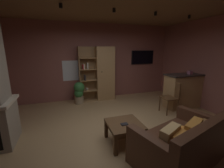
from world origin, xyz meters
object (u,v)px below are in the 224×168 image
object	(u,v)px
kitchen_bar_counter	(185,90)
dining_chair	(172,95)
bookshelf_cabinet	(103,74)
wall_mounted_tv	(143,57)
coffee_table	(124,127)
tissue_box	(190,72)
table_book_0	(124,124)
leather_couch	(181,145)
potted_floor_plant	(79,92)

from	to	relation	value
kitchen_bar_counter	dining_chair	size ratio (longest dim) A/B	1.47
bookshelf_cabinet	dining_chair	world-z (taller)	bookshelf_cabinet
kitchen_bar_counter	wall_mounted_tv	xyz separation A→B (m)	(-0.58, 1.80, 0.98)
bookshelf_cabinet	coffee_table	bearing A→B (deg)	-96.02
tissue_box	table_book_0	bearing A→B (deg)	-156.39
bookshelf_cabinet	dining_chair	xyz separation A→B (m)	(1.63, -1.83, -0.44)
tissue_box	dining_chair	size ratio (longest dim) A/B	0.13
tissue_box	bookshelf_cabinet	bearing A→B (deg)	145.67
table_book_0	kitchen_bar_counter	bearing A→B (deg)	25.17
kitchen_bar_counter	leather_couch	bearing A→B (deg)	-134.51
kitchen_bar_counter	tissue_box	size ratio (longest dim) A/B	11.27
coffee_table	bookshelf_cabinet	bearing A→B (deg)	83.98
dining_chair	kitchen_bar_counter	bearing A→B (deg)	18.65
potted_floor_plant	wall_mounted_tv	distance (m)	2.93
bookshelf_cabinet	leather_couch	distance (m)	3.65
table_book_0	wall_mounted_tv	xyz separation A→B (m)	(2.08, 3.05, 1.09)
potted_floor_plant	bookshelf_cabinet	bearing A→B (deg)	13.75
tissue_box	coffee_table	xyz separation A→B (m)	(-2.71, -1.14, -0.80)
leather_couch	dining_chair	xyz separation A→B (m)	(1.22, 1.73, 0.22)
table_book_0	dining_chair	bearing A→B (deg)	27.42
wall_mounted_tv	coffee_table	bearing A→B (deg)	-124.46
bookshelf_cabinet	table_book_0	xyz separation A→B (m)	(-0.32, -2.84, -0.53)
tissue_box	leather_couch	size ratio (longest dim) A/B	0.07
wall_mounted_tv	table_book_0	bearing A→B (deg)	-124.30
tissue_box	potted_floor_plant	size ratio (longest dim) A/B	0.16
table_book_0	potted_floor_plant	bearing A→B (deg)	102.75
kitchen_bar_counter	potted_floor_plant	size ratio (longest dim) A/B	1.76
kitchen_bar_counter	table_book_0	world-z (taller)	kitchen_bar_counter
tissue_box	wall_mounted_tv	world-z (taller)	wall_mounted_tv
dining_chair	wall_mounted_tv	size ratio (longest dim) A/B	0.94
table_book_0	potted_floor_plant	distance (m)	2.69
leather_couch	dining_chair	bearing A→B (deg)	54.81
bookshelf_cabinet	coffee_table	world-z (taller)	bookshelf_cabinet
dining_chair	wall_mounted_tv	world-z (taller)	wall_mounted_tv
coffee_table	dining_chair	xyz separation A→B (m)	(1.92, 0.96, 0.18)
tissue_box	potted_floor_plant	distance (m)	3.69
dining_chair	tissue_box	bearing A→B (deg)	13.21
tissue_box	potted_floor_plant	world-z (taller)	tissue_box
kitchen_bar_counter	potted_floor_plant	world-z (taller)	kitchen_bar_counter
kitchen_bar_counter	tissue_box	world-z (taller)	tissue_box
dining_chair	wall_mounted_tv	xyz separation A→B (m)	(0.14, 2.04, 1.00)
bookshelf_cabinet	leather_couch	world-z (taller)	bookshelf_cabinet
bookshelf_cabinet	dining_chair	size ratio (longest dim) A/B	2.12
leather_couch	wall_mounted_tv	bearing A→B (deg)	70.23
coffee_table	wall_mounted_tv	distance (m)	3.83
coffee_table	dining_chair	size ratio (longest dim) A/B	0.74
leather_couch	table_book_0	bearing A→B (deg)	135.22
tissue_box	wall_mounted_tv	size ratio (longest dim) A/B	0.12
bookshelf_cabinet	coffee_table	xyz separation A→B (m)	(-0.29, -2.79, -0.62)
leather_couch	table_book_0	world-z (taller)	leather_couch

